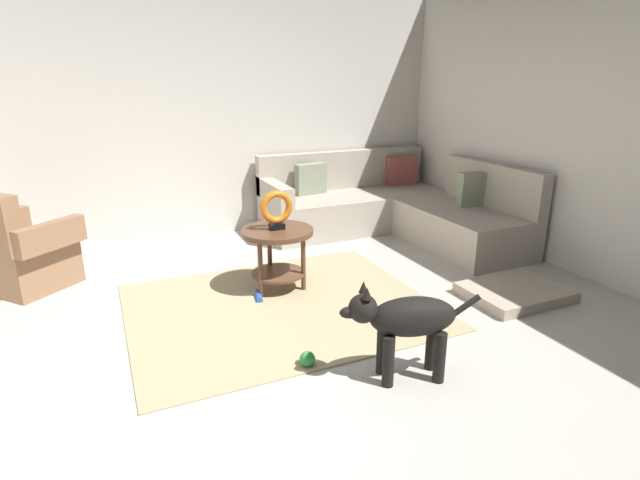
# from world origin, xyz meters

# --- Properties ---
(ground_plane) EXTENTS (6.00, 6.00, 0.10)m
(ground_plane) POSITION_xyz_m (0.00, 0.00, -0.05)
(ground_plane) COLOR beige
(wall_back) EXTENTS (6.00, 0.12, 2.70)m
(wall_back) POSITION_xyz_m (0.00, 2.94, 1.35)
(wall_back) COLOR silver
(wall_back) RESTS_ON ground_plane
(wall_right) EXTENTS (0.12, 6.00, 2.70)m
(wall_right) POSITION_xyz_m (2.94, 0.00, 1.35)
(wall_right) COLOR silver
(wall_right) RESTS_ON ground_plane
(area_rug) EXTENTS (2.30, 1.90, 0.01)m
(area_rug) POSITION_xyz_m (0.15, 0.70, 0.01)
(area_rug) COLOR tan
(area_rug) RESTS_ON ground_plane
(sectional_couch) EXTENTS (2.20, 2.25, 0.88)m
(sectional_couch) POSITION_xyz_m (1.99, 2.01, 0.29)
(sectional_couch) COLOR #B2A899
(sectional_couch) RESTS_ON ground_plane
(armchair) EXTENTS (0.98, 1.00, 0.88)m
(armchair) POSITION_xyz_m (-1.71, 1.94, 0.32)
(armchair) COLOR #936B4C
(armchair) RESTS_ON ground_plane
(side_table) EXTENTS (0.60, 0.60, 0.54)m
(side_table) POSITION_xyz_m (0.26, 1.04, 0.42)
(side_table) COLOR brown
(side_table) RESTS_ON ground_plane
(torus_sculpture) EXTENTS (0.28, 0.08, 0.33)m
(torus_sculpture) POSITION_xyz_m (0.26, 1.04, 0.71)
(torus_sculpture) COLOR black
(torus_sculpture) RESTS_ON side_table
(dog_bed_mat) EXTENTS (0.80, 0.60, 0.09)m
(dog_bed_mat) POSITION_xyz_m (1.98, 0.08, 0.04)
(dog_bed_mat) COLOR #B2A38E
(dog_bed_mat) RESTS_ON ground_plane
(dog) EXTENTS (0.83, 0.36, 0.63)m
(dog) POSITION_xyz_m (0.50, -0.52, 0.38)
(dog) COLOR black
(dog) RESTS_ON ground_plane
(dog_toy_ball) EXTENTS (0.10, 0.10, 0.10)m
(dog_toy_ball) POSITION_xyz_m (0.02, -0.17, 0.05)
(dog_toy_ball) COLOR green
(dog_toy_ball) RESTS_ON ground_plane
(dog_toy_rope) EXTENTS (0.08, 0.19, 0.05)m
(dog_toy_rope) POSITION_xyz_m (0.04, 0.91, 0.03)
(dog_toy_rope) COLOR blue
(dog_toy_rope) RESTS_ON ground_plane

